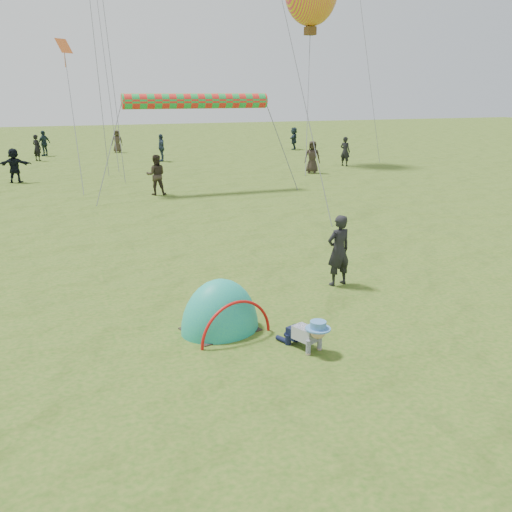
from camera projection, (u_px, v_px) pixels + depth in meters
name	position (u px, v px, depth m)	size (l,w,h in m)	color
ground	(357.00, 340.00, 10.19)	(140.00, 140.00, 0.00)	#2A5413
crawling_toddler	(308.00, 333.00, 9.74)	(0.55, 0.78, 0.60)	black
popup_tent	(220.00, 330.00, 10.64)	(1.51, 1.25, 1.96)	teal
standing_adult	(339.00, 250.00, 12.88)	(0.60, 0.39, 1.64)	black
crowd_person_0	(345.00, 151.00, 33.62)	(0.62, 0.41, 1.70)	black
crowd_person_1	(156.00, 175.00, 24.22)	(0.83, 0.65, 1.70)	#362C24
crowd_person_2	(161.00, 148.00, 35.77)	(1.00, 0.42, 1.70)	#2B3A4B
crowd_person_4	(117.00, 141.00, 41.01)	(0.78, 0.51, 1.59)	#3B3124
crowd_person_5	(14.00, 165.00, 27.48)	(1.54, 0.49, 1.66)	black
crowd_person_6	(37.00, 148.00, 36.07)	(0.60, 0.39, 1.64)	black
crowd_person_8	(44.00, 143.00, 38.75)	(1.00, 0.42, 1.71)	#1B2B32
crowd_person_10	(312.00, 157.00, 30.66)	(0.84, 0.55, 1.73)	#2C231D
crowd_person_11	(294.00, 138.00, 43.07)	(1.54, 0.49, 1.66)	#1D2A33
rainbow_tube_kite	(197.00, 101.00, 24.37)	(0.64, 0.64, 6.31)	red
diamond_kite_7	(64.00, 46.00, 27.07)	(0.78, 0.78, 0.00)	orange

